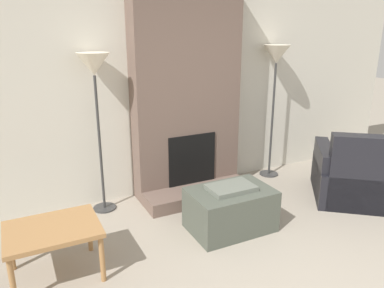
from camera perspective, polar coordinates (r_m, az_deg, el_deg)
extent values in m
cube|color=beige|center=(4.72, -1.82, 8.43)|extent=(7.07, 0.06, 2.60)
cube|color=brown|center=(4.55, -0.86, 8.11)|extent=(1.35, 0.30, 2.60)
cube|color=brown|center=(4.62, 1.08, -7.67)|extent=(1.35, 0.39, 0.15)
cube|color=black|center=(4.63, 0.03, -2.38)|extent=(0.63, 0.02, 0.63)
cube|color=#474C42|center=(3.97, 5.87, -9.90)|extent=(0.85, 0.57, 0.44)
cube|color=#60665B|center=(3.87, 5.98, -6.66)|extent=(0.47, 0.31, 0.05)
cube|color=black|center=(5.07, 23.42, -5.17)|extent=(1.32, 1.33, 0.43)
cube|color=black|center=(4.64, 24.65, -4.25)|extent=(0.71, 0.63, 0.90)
cube|color=black|center=(4.97, 19.31, -3.84)|extent=(0.67, 0.79, 0.64)
cube|color=#9E7042|center=(3.37, -20.52, -12.09)|extent=(0.75, 0.59, 0.04)
cylinder|color=#9E7042|center=(3.27, -25.67, -18.51)|extent=(0.04, 0.04, 0.42)
cylinder|color=#9E7042|center=(3.31, -13.53, -16.65)|extent=(0.04, 0.04, 0.42)
cylinder|color=#9E7042|center=(3.70, -25.93, -14.11)|extent=(0.04, 0.04, 0.42)
cylinder|color=#9E7042|center=(3.74, -15.38, -12.57)|extent=(0.04, 0.04, 0.42)
cylinder|color=#333333|center=(4.57, -13.16, -9.44)|extent=(0.26, 0.26, 0.02)
cylinder|color=#333333|center=(4.28, -13.87, -0.13)|extent=(0.03, 0.03, 1.53)
cone|color=silver|center=(4.11, -14.77, 11.70)|extent=(0.35, 0.35, 0.23)
cylinder|color=#333333|center=(5.53, 11.61, -4.46)|extent=(0.26, 0.26, 0.02)
cylinder|color=#333333|center=(5.29, 12.13, 3.50)|extent=(0.03, 0.03, 1.56)
cone|color=silver|center=(5.16, 12.78, 13.22)|extent=(0.35, 0.35, 0.23)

